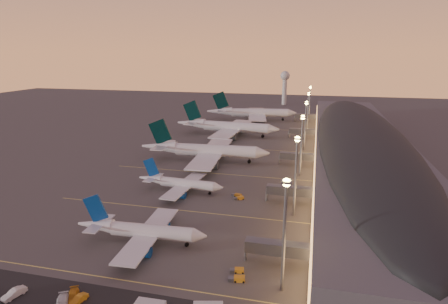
{
  "coord_description": "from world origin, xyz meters",
  "views": [
    {
      "loc": [
        40.78,
        -112.25,
        50.55
      ],
      "look_at": [
        2.0,
        45.0,
        7.0
      ],
      "focal_mm": 30.0,
      "sensor_mm": 36.0,
      "label": 1
    }
  ],
  "objects_px": {
    "radar_tower": "(285,82)",
    "service_van_b": "(74,296)",
    "airliner_narrow_north": "(180,183)",
    "service_van_a": "(14,293)",
    "service_van_d": "(78,300)",
    "airliner_narrow_south": "(141,231)",
    "baggage_tug_d": "(239,198)",
    "baggage_tug_b": "(237,270)",
    "airliner_wide_mid": "(227,127)",
    "baggage_tug_c": "(237,195)",
    "airliner_wide_near": "(204,150)",
    "service_van_c": "(62,303)",
    "airliner_wide_far": "(252,113)",
    "baggage_tug_a": "(237,279)"
  },
  "relations": [
    {
      "from": "airliner_narrow_north",
      "to": "airliner_wide_mid",
      "type": "bearing_deg",
      "value": 97.23
    },
    {
      "from": "airliner_narrow_south",
      "to": "baggage_tug_a",
      "type": "relative_size",
      "value": 9.27
    },
    {
      "from": "service_van_a",
      "to": "service_van_d",
      "type": "height_order",
      "value": "service_van_a"
    },
    {
      "from": "radar_tower",
      "to": "airliner_wide_near",
      "type": "bearing_deg",
      "value": -95.34
    },
    {
      "from": "airliner_wide_mid",
      "to": "airliner_wide_far",
      "type": "relative_size",
      "value": 0.97
    },
    {
      "from": "baggage_tug_c",
      "to": "radar_tower",
      "type": "bearing_deg",
      "value": 105.59
    },
    {
      "from": "service_van_d",
      "to": "service_van_c",
      "type": "bearing_deg",
      "value": -130.34
    },
    {
      "from": "baggage_tug_b",
      "to": "service_van_b",
      "type": "bearing_deg",
      "value": -160.87
    },
    {
      "from": "airliner_narrow_north",
      "to": "baggage_tug_b",
      "type": "height_order",
      "value": "airliner_narrow_north"
    },
    {
      "from": "airliner_wide_near",
      "to": "service_van_d",
      "type": "relative_size",
      "value": 13.67
    },
    {
      "from": "baggage_tug_b",
      "to": "baggage_tug_c",
      "type": "xyz_separation_m",
      "value": [
        -10.05,
        46.8,
        0.04
      ]
    },
    {
      "from": "airliner_wide_far",
      "to": "airliner_wide_mid",
      "type": "bearing_deg",
      "value": -106.01
    },
    {
      "from": "service_van_d",
      "to": "baggage_tug_c",
      "type": "bearing_deg",
      "value": 84.49
    },
    {
      "from": "service_van_a",
      "to": "airliner_wide_mid",
      "type": "bearing_deg",
      "value": 103.67
    },
    {
      "from": "airliner_wide_near",
      "to": "baggage_tug_d",
      "type": "relative_size",
      "value": 16.38
    },
    {
      "from": "baggage_tug_d",
      "to": "airliner_wide_far",
      "type": "bearing_deg",
      "value": 73.04
    },
    {
      "from": "service_van_d",
      "to": "airliner_wide_near",
      "type": "bearing_deg",
      "value": 103.76
    },
    {
      "from": "baggage_tug_c",
      "to": "baggage_tug_b",
      "type": "bearing_deg",
      "value": -63.47
    },
    {
      "from": "airliner_wide_far",
      "to": "service_van_b",
      "type": "relative_size",
      "value": 12.7
    },
    {
      "from": "airliner_wide_mid",
      "to": "radar_tower",
      "type": "relative_size",
      "value": 2.03
    },
    {
      "from": "radar_tower",
      "to": "service_van_b",
      "type": "relative_size",
      "value": 6.08
    },
    {
      "from": "service_van_d",
      "to": "airliner_narrow_south",
      "type": "bearing_deg",
      "value": 98.36
    },
    {
      "from": "airliner_narrow_north",
      "to": "service_van_a",
      "type": "xyz_separation_m",
      "value": [
        -12.46,
        -67.59,
        -2.29
      ]
    },
    {
      "from": "airliner_narrow_south",
      "to": "service_van_a",
      "type": "xyz_separation_m",
      "value": [
        -15.76,
        -28.3,
        -2.58
      ]
    },
    {
      "from": "airliner_narrow_north",
      "to": "airliner_wide_near",
      "type": "distance_m",
      "value": 40.87
    },
    {
      "from": "airliner_wide_far",
      "to": "service_van_b",
      "type": "distance_m",
      "value": 220.25
    },
    {
      "from": "airliner_wide_far",
      "to": "service_van_b",
      "type": "xyz_separation_m",
      "value": [
        -0.16,
        -220.2,
        -4.83
      ]
    },
    {
      "from": "baggage_tug_c",
      "to": "service_van_c",
      "type": "distance_m",
      "value": 71.26
    },
    {
      "from": "baggage_tug_a",
      "to": "service_van_b",
      "type": "height_order",
      "value": "service_van_b"
    },
    {
      "from": "baggage_tug_b",
      "to": "service_van_c",
      "type": "xyz_separation_m",
      "value": [
        -32.24,
        -20.91,
        0.42
      ]
    },
    {
      "from": "airliner_wide_far",
      "to": "service_van_b",
      "type": "height_order",
      "value": "airliner_wide_far"
    },
    {
      "from": "airliner_wide_near",
      "to": "baggage_tug_d",
      "type": "height_order",
      "value": "airliner_wide_near"
    },
    {
      "from": "service_van_c",
      "to": "airliner_wide_near",
      "type": "bearing_deg",
      "value": 62.07
    },
    {
      "from": "airliner_wide_far",
      "to": "airliner_narrow_south",
      "type": "bearing_deg",
      "value": -99.08
    },
    {
      "from": "airliner_narrow_south",
      "to": "baggage_tug_c",
      "type": "bearing_deg",
      "value": 61.26
    },
    {
      "from": "airliner_wide_mid",
      "to": "service_van_d",
      "type": "distance_m",
      "value": 164.85
    },
    {
      "from": "radar_tower",
      "to": "service_van_b",
      "type": "bearing_deg",
      "value": -92.98
    },
    {
      "from": "baggage_tug_a",
      "to": "service_van_d",
      "type": "bearing_deg",
      "value": -163.11
    },
    {
      "from": "radar_tower",
      "to": "baggage_tug_d",
      "type": "bearing_deg",
      "value": -88.54
    },
    {
      "from": "airliner_wide_far",
      "to": "service_van_a",
      "type": "bearing_deg",
      "value": -103.25
    },
    {
      "from": "baggage_tug_d",
      "to": "baggage_tug_b",
      "type": "bearing_deg",
      "value": -103.95
    },
    {
      "from": "airliner_narrow_north",
      "to": "service_van_a",
      "type": "distance_m",
      "value": 68.76
    },
    {
      "from": "airliner_wide_mid",
      "to": "service_van_b",
      "type": "relative_size",
      "value": 12.34
    },
    {
      "from": "airliner_narrow_north",
      "to": "service_van_a",
      "type": "bearing_deg",
      "value": -96.45
    },
    {
      "from": "service_van_d",
      "to": "service_van_b",
      "type": "bearing_deg",
      "value": 164.21
    },
    {
      "from": "radar_tower",
      "to": "baggage_tug_c",
      "type": "relative_size",
      "value": 8.43
    },
    {
      "from": "baggage_tug_d",
      "to": "service_van_c",
      "type": "xyz_separation_m",
      "value": [
        -23.49,
        -65.27,
        0.39
      ]
    },
    {
      "from": "radar_tower",
      "to": "service_van_b",
      "type": "distance_m",
      "value": 314.82
    },
    {
      "from": "airliner_wide_far",
      "to": "baggage_tug_c",
      "type": "xyz_separation_m",
      "value": [
        21.3,
        -155.25,
        -5.11
      ]
    },
    {
      "from": "baggage_tug_a",
      "to": "service_van_b",
      "type": "relative_size",
      "value": 0.75
    }
  ]
}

